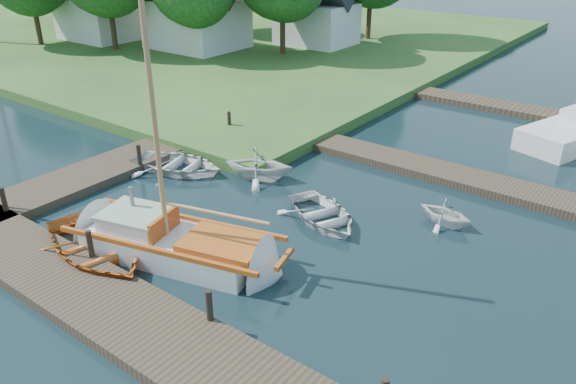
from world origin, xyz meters
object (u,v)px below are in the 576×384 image
Objects in this scene: dinghy at (95,244)px; mooring_post_2 at (209,305)px; tender_c at (323,212)px; house_a at (196,11)px; sailboat at (179,247)px; tender_a at (177,162)px; tender_b at (259,162)px; house_c at (317,14)px; mooring_post_1 at (90,244)px; house_b at (100,7)px; mooring_post_0 at (4,199)px; mooring_post_4 at (139,155)px; mooring_post_5 at (229,120)px; tender_d at (446,211)px.

mooring_post_2 is at bearing -81.93° from dinghy.
tender_c is 0.50× the size of house_a.
sailboat is 1.56× the size of house_a.
tender_b reaches higher than tender_a.
house_a is at bearing 80.85° from tender_c.
sailboat reaches higher than mooring_post_2.
house_c is (-8.05, 21.09, 2.21)m from tender_a.
dinghy is 0.69× the size of house_a.
mooring_post_2 is at bearing 0.00° from mooring_post_1.
tender_c is (3.91, 5.66, -0.12)m from dinghy.
mooring_post_0 is at bearing -42.83° from house_b.
mooring_post_4 is at bearing 149.53° from mooring_post_2.
sailboat is (1.61, 1.73, -0.36)m from mooring_post_1.
mooring_post_4 is at bearing 124.03° from tender_c.
tender_a is (-2.95, 5.91, -0.32)m from mooring_post_1.
tender_b is at bearing 91.60° from sailboat.
tender_c is at bearing 7.13° from mooring_post_4.
house_a is at bearing 119.36° from sailboat.
mooring_post_4 is 0.18× the size of dinghy.
mooring_post_2 is at bearing -60.14° from house_c.
mooring_post_1 is 4.50m from mooring_post_2.
mooring_post_0 is 10.01m from mooring_post_5.
dinghy is 26.74m from house_a.
tender_a is at bearing -75.60° from mooring_post_5.
tender_a is (1.55, 5.91, -0.32)m from mooring_post_0.
tender_b is at bearing -34.69° from mooring_post_5.
tender_b is at bearing 58.07° from mooring_post_0.
mooring_post_1 is 31.47m from house_b.
tender_b is 1.41× the size of tender_d.
mooring_post_2 reaches higher than tender_d.
mooring_post_5 is 18.48m from house_c.
mooring_post_2 is 4.77m from dinghy.
tender_d is (5.25, 6.39, 0.13)m from sailboat.
mooring_post_4 is 23.16m from house_c.
tender_b is 27.72m from house_b.
sailboat is 6.18m from tender_a.
mooring_post_5 is (0.50, 10.00, 0.00)m from mooring_post_0.
tender_c is at bearing -23.00° from dinghy.
mooring_post_0 reaches higher than tender_c.
mooring_post_4 is (-4.00, 5.00, 0.00)m from mooring_post_1.
mooring_post_0 is 9.00m from mooring_post_2.
tender_d is (9.80, 2.21, 0.10)m from tender_a.
sailboat reaches higher than dinghy.
sailboat is 5.74m from tender_b.
house_b is at bearing 78.47° from tender_d.
mooring_post_0 is 0.15× the size of house_c.
tender_b is (-4.50, 7.23, -0.03)m from mooring_post_2.
house_a is at bearing -135.00° from house_c.
house_c is (-12.61, 25.27, 2.24)m from sailboat.
house_c reaches higher than mooring_post_0.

